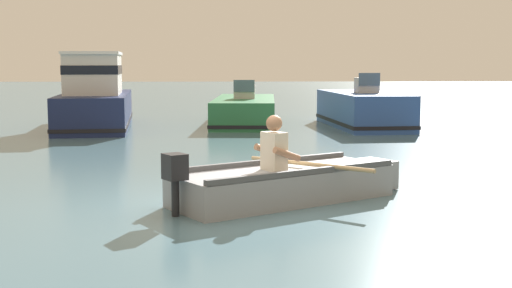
% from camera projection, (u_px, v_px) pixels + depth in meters
% --- Properties ---
extents(ground_plane, '(120.00, 120.00, 0.00)m').
position_uv_depth(ground_plane, '(238.00, 204.00, 9.13)').
color(ground_plane, slate).
extents(rowboat_with_person, '(3.39, 2.59, 1.19)m').
position_uv_depth(rowboat_with_person, '(287.00, 182.00, 9.32)').
color(rowboat_with_person, gray).
rests_on(rowboat_with_person, ground).
extents(moored_boat_navy, '(2.59, 5.96, 2.19)m').
position_uv_depth(moored_boat_navy, '(95.00, 100.00, 19.65)').
color(moored_boat_navy, '#19234C').
rests_on(moored_boat_navy, ground).
extents(moored_boat_green, '(2.14, 5.70, 1.37)m').
position_uv_depth(moored_boat_green, '(245.00, 111.00, 21.20)').
color(moored_boat_green, '#287042').
rests_on(moored_boat_green, ground).
extents(moored_boat_blue, '(2.23, 4.89, 1.60)m').
position_uv_depth(moored_boat_blue, '(363.00, 110.00, 20.05)').
color(moored_boat_blue, '#2D519E').
rests_on(moored_boat_blue, ground).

